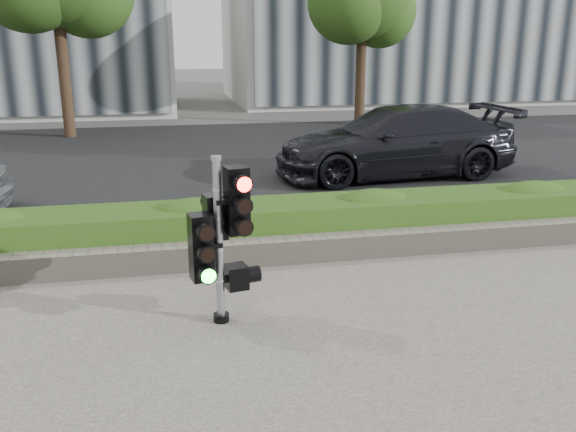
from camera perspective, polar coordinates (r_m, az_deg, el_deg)
The scene contains 7 objects.
ground at distance 6.87m, azimuth 2.97°, elevation -9.94°, with size 120.00×120.00×0.00m, color #51514C.
road at distance 16.32m, azimuth -5.88°, elevation 5.50°, with size 60.00×13.00×0.02m, color black.
curb at distance 9.72m, azimuth -1.68°, elevation -1.57°, with size 60.00×0.25×0.12m, color gray.
stone_wall at distance 8.51m, azimuth -0.22°, elevation -3.20°, with size 12.00×0.32×0.34m, color gray.
hedge at distance 9.06m, azimuth -1.03°, elevation -0.84°, with size 12.00×1.00×0.68m, color #598F2C.
traffic_signal at distance 6.53m, azimuth -6.37°, elevation -1.50°, with size 0.67×0.54×1.85m.
car_dark at distance 14.02m, azimuth 9.96°, elevation 6.88°, with size 2.21×5.43×1.58m, color black.
Camera 1 is at (-1.59, -5.96, 3.03)m, focal length 38.00 mm.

